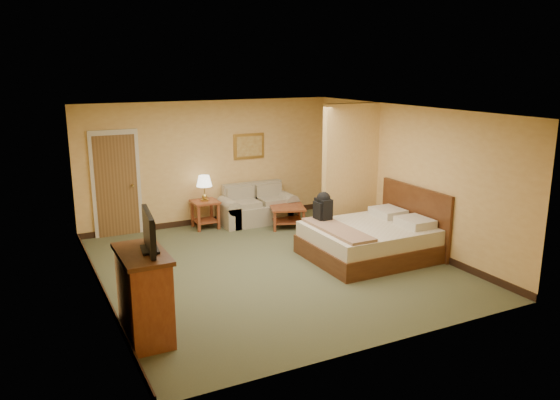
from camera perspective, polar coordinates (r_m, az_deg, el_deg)
floor at (r=9.26m, az=-0.82°, el=-6.94°), size 6.00×6.00×0.00m
ceiling at (r=8.69m, az=-0.88°, el=9.32°), size 6.00×6.00×0.00m
back_wall at (r=11.60m, az=-7.35°, el=3.87°), size 5.50×0.02×2.60m
left_wall at (r=8.10m, az=-18.62°, el=-1.07°), size 0.02×6.00×2.60m
right_wall at (r=10.36m, az=12.98°, el=2.43°), size 0.02×6.00×2.60m
partition at (r=10.73m, az=7.36°, el=3.05°), size 1.20×0.15×2.60m
door at (r=11.14m, az=-16.74°, el=1.58°), size 0.94×0.16×2.10m
baseboard at (r=11.87m, az=-7.15°, el=-2.05°), size 5.50×0.02×0.12m
loveseat at (r=11.76m, az=-2.39°, el=-1.04°), size 1.64×0.76×0.83m
side_table at (r=11.39m, az=-7.83°, el=-1.05°), size 0.53×0.53×0.58m
table_lamp at (r=11.26m, az=-7.93°, el=1.91°), size 0.32×0.32×0.53m
coffee_table at (r=11.37m, az=0.76°, el=-1.29°), size 0.89×0.89×0.45m
wall_picture at (r=11.86m, az=-3.26°, el=5.64°), size 0.71×0.04×0.55m
dresser at (r=6.96m, az=-14.00°, el=-9.58°), size 0.55×1.05×1.12m
tv at (r=6.72m, az=-13.55°, el=-3.32°), size 0.24×0.80×0.49m
bed at (r=9.76m, az=9.76°, el=-4.04°), size 2.15×1.83×1.18m
backpack at (r=9.73m, az=4.56°, el=-0.61°), size 0.25×0.32×0.54m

